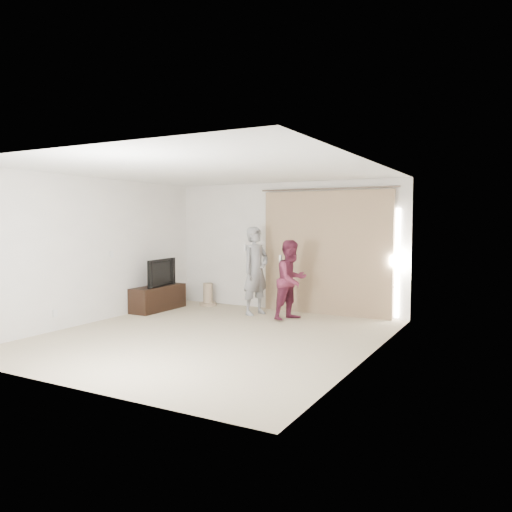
{
  "coord_description": "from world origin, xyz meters",
  "views": [
    {
      "loc": [
        4.31,
        -6.47,
        1.82
      ],
      "look_at": [
        0.15,
        1.2,
        1.21
      ],
      "focal_mm": 35.0,
      "sensor_mm": 36.0,
      "label": 1
    }
  ],
  "objects_px": {
    "tv": "(158,272)",
    "person_woman": "(291,280)",
    "tv_console": "(158,298)",
    "person_man": "(256,271)"
  },
  "relations": [
    {
      "from": "tv_console",
      "to": "person_woman",
      "type": "relative_size",
      "value": 0.88
    },
    {
      "from": "tv",
      "to": "person_woman",
      "type": "height_order",
      "value": "person_woman"
    },
    {
      "from": "tv_console",
      "to": "person_man",
      "type": "height_order",
      "value": "person_man"
    },
    {
      "from": "tv",
      "to": "person_woman",
      "type": "relative_size",
      "value": 0.65
    },
    {
      "from": "tv",
      "to": "person_woman",
      "type": "distance_m",
      "value": 2.83
    },
    {
      "from": "tv_console",
      "to": "person_man",
      "type": "bearing_deg",
      "value": 15.52
    },
    {
      "from": "tv",
      "to": "person_woman",
      "type": "xyz_separation_m",
      "value": [
        2.8,
        0.41,
        -0.04
      ]
    },
    {
      "from": "tv",
      "to": "person_man",
      "type": "distance_m",
      "value": 2.05
    },
    {
      "from": "tv",
      "to": "person_man",
      "type": "bearing_deg",
      "value": -81.24
    },
    {
      "from": "person_man",
      "to": "person_woman",
      "type": "relative_size",
      "value": 1.16
    }
  ]
}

